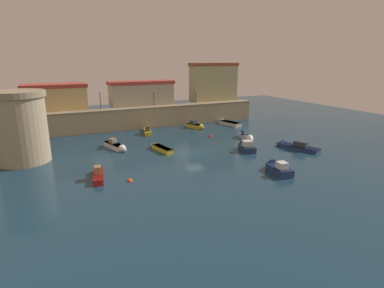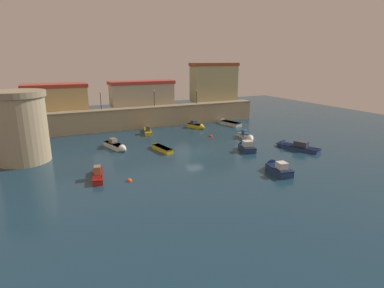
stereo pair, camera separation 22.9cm
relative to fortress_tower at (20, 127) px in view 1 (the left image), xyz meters
name	(u,v)px [view 1 (the left image)]	position (x,y,z in m)	size (l,w,h in m)	color
ground_plane	(195,152)	(23.43, -6.24, -4.97)	(116.83, 116.83, 0.00)	#19384C
quay_wall	(152,117)	(23.43, 14.57, -2.81)	(47.41, 2.98, 4.31)	tan
old_town_backdrop	(145,90)	(23.25, 18.26, 2.41)	(46.17, 5.86, 8.91)	#D5B572
fortress_tower	(20,127)	(0.00, 0.00, 0.00)	(7.41, 7.41, 9.82)	tan
quay_lamp_0	(100,97)	(13.12, 14.57, 1.72)	(0.32, 0.32, 3.61)	black
quay_lamp_1	(154,95)	(23.97, 14.57, 1.58)	(0.32, 0.32, 3.37)	black
quay_lamp_2	(196,94)	(33.74, 14.57, 1.36)	(0.32, 0.32, 3.00)	black
moored_boat_0	(293,146)	(38.72, -10.88, -4.57)	(4.48, 7.41, 3.05)	navy
moored_boat_1	(98,173)	(8.32, -10.40, -4.53)	(2.03, 6.06, 1.79)	red
moored_boat_2	(226,123)	(38.91, 9.96, -4.57)	(3.31, 6.63, 1.72)	silver
moored_boat_3	(277,168)	(29.16, -18.27, -4.44)	(2.40, 4.97, 2.08)	navy
moored_boat_4	(246,146)	(31.34, -8.28, -4.43)	(2.76, 4.54, 2.60)	navy
moored_boat_5	(197,126)	(31.30, 9.27, -4.48)	(2.91, 4.74, 1.80)	gold
moored_boat_6	(117,146)	(12.98, 0.79, -4.50)	(3.15, 6.34, 1.80)	white
moored_boat_7	(247,137)	(35.46, -2.70, -4.53)	(2.67, 5.43, 3.01)	white
moored_boat_8	(147,130)	(20.89, 9.97, -4.54)	(2.79, 6.79, 1.77)	gold
moored_boat_9	(160,148)	(19.00, -2.69, -4.60)	(2.19, 5.92, 1.07)	gold
mooring_buoy_0	(98,169)	(8.72, -7.66, -4.97)	(0.62, 0.62, 0.62)	red
mooring_buoy_1	(210,137)	(30.31, 1.52, -4.97)	(0.70, 0.70, 0.70)	red
mooring_buoy_2	(130,181)	(11.43, -13.43, -4.97)	(0.65, 0.65, 0.65)	#EA4C19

